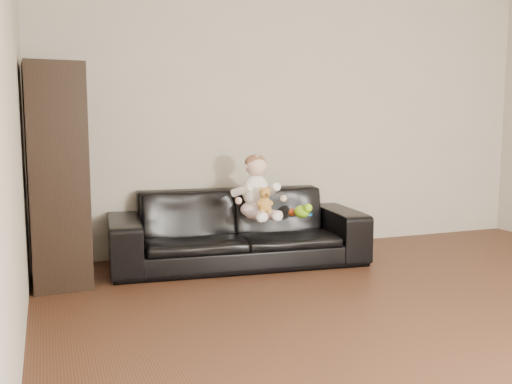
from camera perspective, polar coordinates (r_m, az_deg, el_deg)
name	(u,v)px	position (r m, az deg, el deg)	size (l,w,h in m)	color
floor	(508,347)	(3.54, 23.88, -13.96)	(5.50, 5.50, 0.00)	#482919
wall_back	(301,114)	(5.60, 4.50, 7.81)	(5.00, 5.00, 0.00)	#B4AA97
sofa	(238,228)	(4.92, -1.85, -3.61)	(2.16, 0.84, 0.63)	black
cabinet	(57,176)	(4.51, -19.29, 1.53)	(0.41, 0.57, 1.65)	black
shelf_item	(58,126)	(4.49, -19.23, 6.27)	(0.18, 0.25, 0.28)	silver
baby	(257,190)	(4.80, 0.06, 0.18)	(0.41, 0.49, 0.54)	silver
teddy_bear	(265,200)	(4.66, 0.87, -0.84)	(0.14, 0.13, 0.21)	#C18B37
toy_green	(302,212)	(4.85, 4.60, -1.97)	(0.13, 0.15, 0.11)	#85D018
toy_rattle	(292,213)	(4.93, 3.60, -2.09)	(0.06, 0.06, 0.06)	#D75019
toy_blue_disc	(306,214)	(4.99, 5.00, -2.23)	(0.11, 0.11, 0.02)	blue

